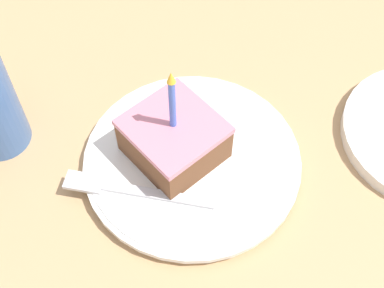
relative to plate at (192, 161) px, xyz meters
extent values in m
cube|color=tan|center=(0.00, 0.02, -0.03)|extent=(2.40, 2.40, 0.04)
cylinder|color=white|center=(0.00, 0.00, 0.00)|extent=(0.25, 0.25, 0.02)
cylinder|color=white|center=(0.00, 0.00, 0.00)|extent=(0.26, 0.26, 0.01)
cube|color=brown|center=(0.02, 0.01, 0.03)|extent=(0.10, 0.10, 0.05)
cube|color=#D17A8C|center=(0.02, 0.01, 0.06)|extent=(0.10, 0.10, 0.01)
cylinder|color=#4C72E0|center=(0.02, 0.01, 0.10)|extent=(0.01, 0.01, 0.07)
cone|color=yellow|center=(0.02, 0.01, 0.14)|extent=(0.01, 0.01, 0.01)
cube|color=silver|center=(-0.01, 0.06, 0.01)|extent=(0.11, 0.09, 0.00)
cube|color=silver|center=(0.06, 0.12, 0.01)|extent=(0.05, 0.05, 0.00)
camera|label=1|loc=(-0.26, 0.23, 0.55)|focal=50.00mm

